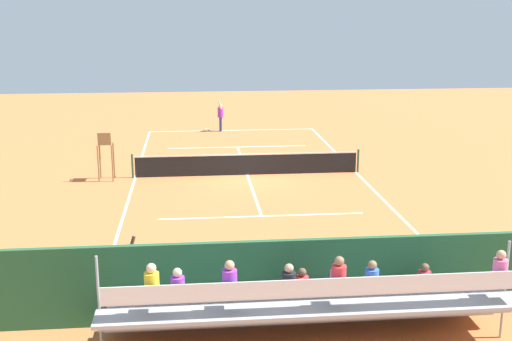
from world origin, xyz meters
TOP-DOWN VIEW (x-y plane):
  - ground_plane at (0.00, 0.00)m, footprint 60.00×60.00m
  - court_line_markings at (0.00, -0.04)m, footprint 10.10×22.20m
  - tennis_net at (0.00, 0.00)m, footprint 10.30×0.10m
  - backdrop_wall at (0.00, 14.00)m, footprint 18.00×0.16m
  - bleacher_stand at (-0.01, 15.39)m, footprint 9.06×2.40m
  - umpire_chair at (6.20, 0.31)m, footprint 0.67×0.67m
  - courtside_bench at (-2.06, 13.27)m, footprint 1.80×0.40m
  - equipment_bag at (-0.23, 13.40)m, footprint 0.90×0.36m
  - tennis_player at (0.68, -10.83)m, footprint 0.42×0.55m
  - tennis_racket at (1.51, -11.48)m, footprint 0.39×0.59m
  - tennis_ball_near at (-1.45, -10.22)m, footprint 0.07×0.07m
  - tennis_ball_far at (3.10, -9.45)m, footprint 0.07×0.07m
  - line_judge at (3.95, 13.35)m, footprint 0.44×0.56m

SIDE VIEW (x-z plane):
  - ground_plane at x=0.00m, z-range 0.00..0.00m
  - court_line_markings at x=0.00m, z-range 0.00..0.01m
  - tennis_racket at x=1.51m, z-range 0.00..0.03m
  - tennis_ball_near at x=-1.45m, z-range 0.00..0.07m
  - tennis_ball_far at x=3.10m, z-range 0.00..0.07m
  - equipment_bag at x=-0.23m, z-range 0.00..0.36m
  - tennis_net at x=0.00m, z-range -0.03..1.04m
  - courtside_bench at x=-2.06m, z-range 0.09..1.02m
  - bleacher_stand at x=-0.01m, z-range -0.25..2.23m
  - backdrop_wall at x=0.00m, z-range 0.00..2.00m
  - tennis_player at x=0.68m, z-range 0.05..1.98m
  - line_judge at x=3.95m, z-range 0.05..1.98m
  - umpire_chair at x=6.20m, z-range 0.24..2.38m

